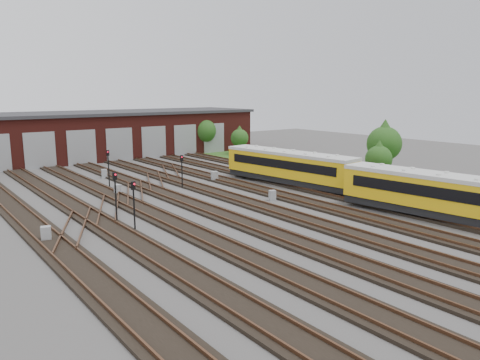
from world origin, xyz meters
TOP-DOWN VIEW (x-y plane):
  - ground at (0.00, 0.00)m, footprint 120.00×120.00m
  - track_network at (-0.17, 0.59)m, footprint 30.40×70.00m
  - maintenance_shed at (-0.01, 39.97)m, footprint 51.00×12.50m
  - grass_verge at (19.00, 10.00)m, footprint 8.00×55.00m
  - metro_train at (10.00, -7.23)m, footprint 4.43×46.91m
  - signal_mast_0 at (-8.84, 3.35)m, footprint 0.31×0.30m
  - signal_mast_1 at (-8.90, 6.28)m, footprint 0.30×0.28m
  - signal_mast_2 at (-4.61, 18.50)m, footprint 0.31×0.29m
  - signal_mast_3 at (0.83, 13.85)m, footprint 0.32×0.31m
  - relay_cabinet_0 at (-14.13, 4.71)m, footprint 0.71×0.64m
  - relay_cabinet_1 at (-3.22, 23.45)m, footprint 0.70×0.64m
  - relay_cabinet_2 at (-5.26, 14.87)m, footprint 0.68×0.63m
  - relay_cabinet_3 at (5.26, 14.89)m, footprint 0.70×0.62m
  - relay_cabinet_4 at (4.36, 4.70)m, footprint 0.65×0.59m
  - tree_0 at (16.73, 34.64)m, footprint 3.52×3.52m
  - tree_1 at (19.68, 29.77)m, footprint 2.60×2.60m
  - tree_2 at (21.85, 6.38)m, footprint 3.77×3.77m
  - tree_3 at (17.59, 3.86)m, footprint 2.68×2.68m
  - bush_0 at (18.10, 7.33)m, footprint 1.58×1.58m
  - bush_1 at (16.45, 23.18)m, footprint 1.46×1.46m
  - bush_2 at (19.49, 35.00)m, footprint 1.34×1.34m

SIDE VIEW (x-z plane):
  - ground at x=0.00m, z-range 0.00..0.00m
  - grass_verge at x=19.00m, z-range 0.00..0.05m
  - track_network at x=-0.17m, z-range -0.06..0.27m
  - relay_cabinet_4 at x=4.36m, z-range 0.00..0.89m
  - relay_cabinet_2 at x=-5.26m, z-range 0.00..0.91m
  - relay_cabinet_1 at x=-3.22m, z-range 0.00..0.96m
  - relay_cabinet_0 at x=-14.13m, z-range 0.00..0.98m
  - relay_cabinet_3 at x=5.26m, z-range 0.00..1.03m
  - bush_2 at x=19.49m, z-range 0.00..1.34m
  - bush_1 at x=16.45m, z-range 0.00..1.46m
  - bush_0 at x=18.10m, z-range 0.00..1.58m
  - metro_train at x=10.00m, z-range 0.37..3.40m
  - signal_mast_3 at x=0.83m, z-range 0.47..3.66m
  - signal_mast_0 at x=-8.84m, z-range 0.48..3.88m
  - signal_mast_2 at x=-4.61m, z-range 0.49..4.12m
  - signal_mast_1 at x=-8.90m, z-range 0.50..4.12m
  - tree_1 at x=19.68m, z-range 0.61..4.92m
  - tree_3 at x=17.59m, z-range 0.63..5.07m
  - maintenance_shed at x=-0.01m, z-range 0.03..6.38m
  - tree_0 at x=16.73m, z-range 0.83..6.66m
  - tree_2 at x=21.85m, z-range 0.89..7.13m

